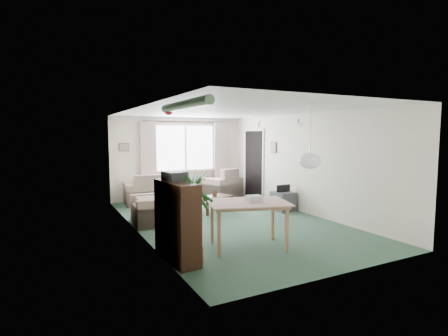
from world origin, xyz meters
name	(u,v)px	position (x,y,z in m)	size (l,w,h in m)	color
ground	(230,221)	(0.00, 0.00, 0.00)	(6.50, 6.50, 0.00)	#2F4F3C
window	(185,148)	(0.20, 3.23, 1.50)	(1.80, 0.03, 1.30)	white
curtain_rod	(186,122)	(0.20, 3.15, 2.27)	(2.60, 0.03, 0.03)	black
curtain_left	(148,157)	(-0.95, 3.13, 1.27)	(0.45, 0.08, 2.00)	beige
curtain_right	(221,155)	(1.35, 3.13, 1.27)	(0.45, 0.08, 2.00)	beige
radiator	(186,184)	(0.20, 3.19, 0.40)	(1.20, 0.10, 0.55)	white
doorway	(254,165)	(1.99, 2.20, 1.00)	(0.03, 0.95, 2.00)	black
pendant_lamp	(310,161)	(0.20, -2.30, 1.48)	(0.36, 0.36, 0.36)	white
tinsel_garland	(184,105)	(-1.92, -2.30, 2.28)	(1.60, 1.60, 0.12)	#196626
bauble_cluster_a	(259,122)	(1.30, 0.90, 2.22)	(0.20, 0.20, 0.20)	silver
bauble_cluster_b	(299,120)	(1.60, -0.30, 2.22)	(0.20, 0.20, 0.20)	silver
wall_picture_back	(124,147)	(-1.60, 3.23, 1.55)	(0.28, 0.03, 0.22)	brown
wall_picture_right	(274,147)	(1.98, 1.20, 1.55)	(0.03, 0.24, 0.30)	brown
sofa	(156,188)	(-0.85, 2.75, 0.42)	(1.67, 0.88, 0.83)	#BFAB91
armchair_corner	(221,183)	(1.14, 2.73, 0.44)	(0.99, 0.94, 0.89)	beige
armchair_left	(155,204)	(-1.50, 0.58, 0.43)	(0.96, 0.91, 0.86)	beige
coffee_table	(214,204)	(0.09, 1.01, 0.19)	(0.86, 0.48, 0.39)	black
photo_frame	(215,193)	(0.12, 1.03, 0.47)	(0.12, 0.02, 0.16)	brown
bookshelf	(177,222)	(-1.84, -1.74, 0.60)	(0.33, 0.98, 1.20)	black
hifi_box	(175,176)	(-1.83, -1.63, 1.27)	(0.28, 0.35, 0.14)	#3C3D41
houseplant	(194,217)	(-1.65, -1.95, 0.70)	(0.60, 0.60, 1.40)	#216330
dining_table	(248,225)	(-0.57, -1.68, 0.38)	(1.21, 0.81, 0.76)	tan
gift_box	(254,199)	(-0.46, -1.70, 0.82)	(0.25, 0.18, 0.12)	white
tv_cube	(283,201)	(1.70, 0.37, 0.24)	(0.47, 0.52, 0.47)	#333437
pet_bed	(249,202)	(1.33, 1.39, 0.06)	(0.59, 0.59, 0.12)	#22319F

